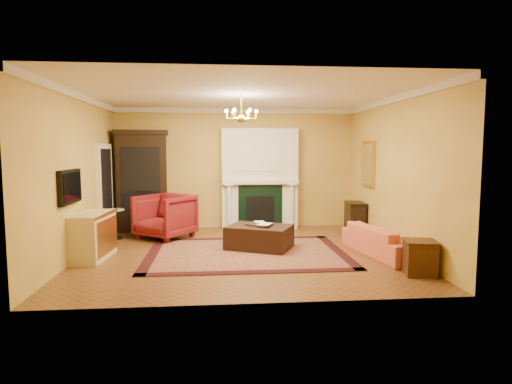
{
  "coord_description": "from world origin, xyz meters",
  "views": [
    {
      "loc": [
        -0.45,
        -8.07,
        1.97
      ],
      "look_at": [
        0.3,
        0.3,
        1.14
      ],
      "focal_mm": 30.0,
      "sensor_mm": 36.0,
      "label": 1
    }
  ],
  "objects": [
    {
      "name": "fireplace",
      "position": [
        0.6,
        2.57,
        1.19
      ],
      "size": [
        1.9,
        0.7,
        2.5
      ],
      "color": "silver",
      "rests_on": "wall_back"
    },
    {
      "name": "tv_panel",
      "position": [
        -2.95,
        -0.6,
        1.35
      ],
      "size": [
        0.09,
        0.95,
        0.58
      ],
      "color": "black",
      "rests_on": "wall_left"
    },
    {
      "name": "topiary_left",
      "position": [
        -0.19,
        2.53,
        1.48
      ],
      "size": [
        0.17,
        0.17,
        0.45
      ],
      "color": "gray",
      "rests_on": "fireplace"
    },
    {
      "name": "china_cabinet",
      "position": [
        -2.28,
        2.49,
        1.17
      ],
      "size": [
        1.22,
        0.65,
        2.34
      ],
      "primitive_type": "cube",
      "rotation": [
        0.0,
        0.0,
        0.1
      ],
      "color": "black",
      "rests_on": "floor"
    },
    {
      "name": "chandelier",
      "position": [
        -0.0,
        0.0,
        2.61
      ],
      "size": [
        0.63,
        0.55,
        0.53
      ],
      "color": "gold",
      "rests_on": "ceiling"
    },
    {
      "name": "wingback_armchair",
      "position": [
        -1.63,
        1.51,
        0.54
      ],
      "size": [
        1.44,
        1.42,
        1.09
      ],
      "primitive_type": "imported",
      "rotation": [
        0.0,
        0.0,
        -0.64
      ],
      "color": "maroon",
      "rests_on": "floor"
    },
    {
      "name": "wall_left",
      "position": [
        -3.01,
        0.0,
        1.5
      ],
      "size": [
        0.02,
        5.5,
        3.0
      ],
      "primitive_type": "cube",
      "color": "#DDB64F",
      "rests_on": "floor"
    },
    {
      "name": "wall_back",
      "position": [
        0.0,
        2.76,
        1.5
      ],
      "size": [
        6.0,
        0.02,
        3.0
      ],
      "primitive_type": "cube",
      "color": "#DDB64F",
      "rests_on": "floor"
    },
    {
      "name": "commode",
      "position": [
        -2.73,
        -0.21,
        0.42
      ],
      "size": [
        0.63,
        1.17,
        0.84
      ],
      "primitive_type": "cube",
      "rotation": [
        0.0,
        0.0,
        -0.09
      ],
      "color": "beige",
      "rests_on": "floor"
    },
    {
      "name": "coral_sofa",
      "position": [
        2.63,
        -0.46,
        0.37
      ],
      "size": [
        0.89,
        1.98,
        0.75
      ],
      "primitive_type": "imported",
      "rotation": [
        0.0,
        0.0,
        1.75
      ],
      "color": "#E36248",
      "rests_on": "floor"
    },
    {
      "name": "book_a",
      "position": [
        0.3,
        0.43,
        0.63
      ],
      "size": [
        0.19,
        0.05,
        0.26
      ],
      "primitive_type": "imported",
      "rotation": [
        0.0,
        0.0,
        0.16
      ],
      "color": "gray",
      "rests_on": "ottoman_tray"
    },
    {
      "name": "wall_front",
      "position": [
        0.0,
        -2.76,
        1.5
      ],
      "size": [
        6.0,
        0.02,
        3.0
      ],
      "primitive_type": "cube",
      "color": "#DDB64F",
      "rests_on": "floor"
    },
    {
      "name": "pedestal_table",
      "position": [
        -2.7,
        1.5,
        0.39
      ],
      "size": [
        0.38,
        0.38,
        0.67
      ],
      "color": "black",
      "rests_on": "floor"
    },
    {
      "name": "topiary_right",
      "position": [
        1.24,
        2.53,
        1.48
      ],
      "size": [
        0.17,
        0.17,
        0.46
      ],
      "color": "gray",
      "rests_on": "fireplace"
    },
    {
      "name": "leather_ottoman",
      "position": [
        0.37,
        0.29,
        0.24
      ],
      "size": [
        1.47,
        1.31,
        0.45
      ],
      "primitive_type": "cube",
      "rotation": [
        0.0,
        0.0,
        -0.43
      ],
      "color": "black",
      "rests_on": "oriental_rug"
    },
    {
      "name": "floor",
      "position": [
        0.0,
        0.0,
        -0.01
      ],
      "size": [
        6.0,
        5.5,
        0.02
      ],
      "primitive_type": "cube",
      "color": "brown",
      "rests_on": "ground"
    },
    {
      "name": "gilt_mirror",
      "position": [
        2.97,
        1.4,
        1.65
      ],
      "size": [
        0.06,
        0.76,
        1.05
      ],
      "color": "gold",
      "rests_on": "wall_right"
    },
    {
      "name": "wall_right",
      "position": [
        3.01,
        0.0,
        1.5
      ],
      "size": [
        0.02,
        5.5,
        3.0
      ],
      "primitive_type": "cube",
      "color": "#DDB64F",
      "rests_on": "floor"
    },
    {
      "name": "end_table",
      "position": [
        2.72,
        -1.72,
        0.26
      ],
      "size": [
        0.54,
        0.54,
        0.53
      ],
      "primitive_type": "cube",
      "rotation": [
        0.0,
        0.0,
        -0.2
      ],
      "color": "#3B2110",
      "rests_on": "floor"
    },
    {
      "name": "crown_molding",
      "position": [
        0.0,
        0.96,
        2.94
      ],
      "size": [
        6.0,
        5.5,
        0.12
      ],
      "color": "silver",
      "rests_on": "ceiling"
    },
    {
      "name": "book_b",
      "position": [
        0.36,
        0.24,
        0.66
      ],
      "size": [
        0.22,
        0.11,
        0.32
      ],
      "primitive_type": "imported",
      "rotation": [
        0.0,
        0.0,
        -0.41
      ],
      "color": "gray",
      "rests_on": "ottoman_tray"
    },
    {
      "name": "ottoman_tray",
      "position": [
        0.37,
        0.33,
        0.48
      ],
      "size": [
        0.58,
        0.57,
        0.03
      ],
      "primitive_type": "cube",
      "rotation": [
        0.0,
        0.0,
        -0.72
      ],
      "color": "black",
      "rests_on": "leather_ottoman"
    },
    {
      "name": "console_table",
      "position": [
        2.78,
        1.7,
        0.36
      ],
      "size": [
        0.41,
        0.66,
        0.71
      ],
      "primitive_type": "cube",
      "rotation": [
        0.0,
        0.0,
        -0.07
      ],
      "color": "black",
      "rests_on": "floor"
    },
    {
      "name": "ceiling",
      "position": [
        0.0,
        0.0,
        3.01
      ],
      "size": [
        6.0,
        5.5,
        0.02
      ],
      "primitive_type": "cube",
      "color": "silver",
      "rests_on": "wall_back"
    },
    {
      "name": "oriental_rug",
      "position": [
        0.09,
        -0.06,
        0.01
      ],
      "size": [
        3.77,
        2.83,
        0.02
      ],
      "primitive_type": "cube",
      "rotation": [
        0.0,
        0.0,
        0.0
      ],
      "color": "#4C1013",
      "rests_on": "floor"
    },
    {
      "name": "doorway",
      "position": [
        -2.95,
        1.7,
        1.05
      ],
      "size": [
        0.08,
        1.05,
        2.1
      ],
      "color": "silver",
      "rests_on": "wall_left"
    }
  ]
}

